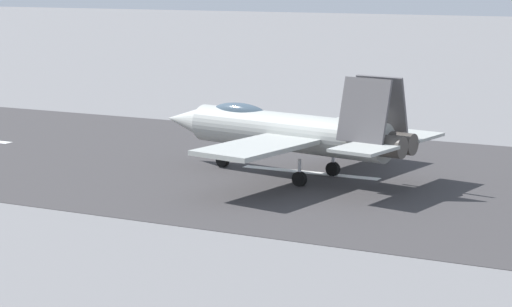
{
  "coord_description": "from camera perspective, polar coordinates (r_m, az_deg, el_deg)",
  "views": [
    {
      "loc": [
        -20.4,
        47.73,
        10.75
      ],
      "look_at": [
        0.07,
        6.7,
        2.2
      ],
      "focal_mm": 68.11,
      "sensor_mm": 36.0,
      "label": 1
    }
  ],
  "objects": [
    {
      "name": "marker_cone_mid",
      "position": [
        65.67,
        4.45,
        1.35
      ],
      "size": [
        0.44,
        0.44,
        0.55
      ],
      "primitive_type": "cone",
      "color": "orange",
      "rests_on": "ground"
    },
    {
      "name": "runway_strip",
      "position": [
        53.0,
        3.32,
        -1.15
      ],
      "size": [
        240.0,
        26.0,
        0.02
      ],
      "color": "#393738",
      "rests_on": "ground"
    },
    {
      "name": "fighter_jet",
      "position": [
        51.59,
        1.88,
        1.34
      ],
      "size": [
        16.38,
        15.14,
        5.69
      ],
      "color": "#A5A9A4",
      "rests_on": "ground"
    },
    {
      "name": "ground_plane",
      "position": [
        53.01,
        3.3,
        -1.16
      ],
      "size": [
        400.0,
        400.0,
        0.0
      ],
      "primitive_type": "plane",
      "color": "slate"
    }
  ]
}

